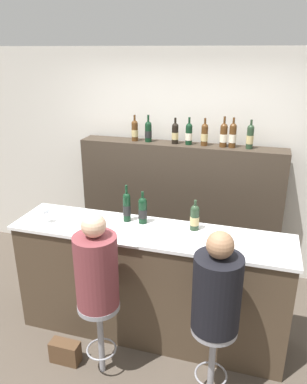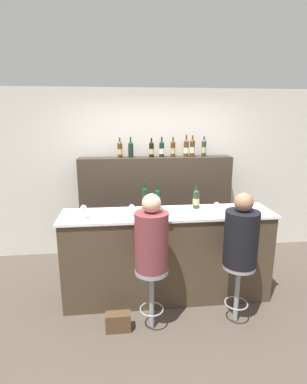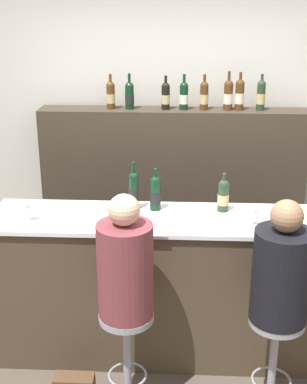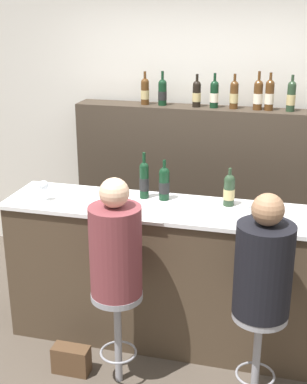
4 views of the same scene
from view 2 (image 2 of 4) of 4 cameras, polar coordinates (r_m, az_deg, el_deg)
name	(u,v)px [view 2 (image 2 of 4)]	position (r m, az deg, el deg)	size (l,w,h in m)	color
ground_plane	(170,309)	(3.75, 3.22, -21.32)	(16.00, 16.00, 0.00)	#4C4238
wall_back	(154,173)	(4.80, 0.13, 3.62)	(6.40, 0.05, 2.60)	beige
bar_counter	(167,256)	(3.69, 2.64, -11.99)	(2.48, 0.57, 1.09)	#473828
back_bar_cabinet	(156,207)	(4.70, 0.44, -2.97)	(2.31, 0.28, 1.59)	#382D23
wine_bottle_counter_0	(145,198)	(3.55, -1.67, -1.25)	(0.07, 0.07, 0.35)	black
wine_bottle_counter_1	(157,199)	(3.57, 0.76, -1.40)	(0.08, 0.08, 0.30)	black
wine_bottle_counter_2	(196,199)	(3.66, 8.13, -1.31)	(0.08, 0.08, 0.28)	#233823
wine_bottle_backbar_0	(120,150)	(4.49, -6.42, 8.05)	(0.07, 0.07, 0.29)	#4C2D14
wine_bottle_backbar_1	(131,149)	(4.49, -4.35, 8.08)	(0.08, 0.08, 0.30)	black
wine_bottle_backbar_2	(151,149)	(4.51, -0.40, 8.13)	(0.07, 0.07, 0.29)	black
wine_bottle_backbar_3	(162,149)	(4.53, 1.57, 8.19)	(0.08, 0.08, 0.30)	black
wine_bottle_backbar_4	(173,149)	(4.56, 3.72, 8.23)	(0.07, 0.07, 0.30)	#4C2D14
wine_bottle_backbar_5	(186,148)	(4.59, 6.24, 8.31)	(0.08, 0.08, 0.33)	#4C2D14
wine_bottle_backbar_6	(192,148)	(4.62, 7.41, 8.34)	(0.08, 0.08, 0.32)	#4C2D14
wine_bottle_backbar_7	(204,148)	(4.66, 9.56, 8.29)	(0.07, 0.07, 0.30)	#233823
wine_glass_0	(84,209)	(3.34, -13.17, -3.10)	(0.07, 0.07, 0.15)	silver
wine_glass_1	(132,208)	(3.32, -4.18, -3.08)	(0.07, 0.07, 0.14)	silver
wine_glass_2	(216,205)	(3.49, 11.91, -2.52)	(0.07, 0.07, 0.14)	silver
tasting_menu	(160,217)	(3.33, 1.23, -4.81)	(0.21, 0.30, 0.00)	white
bar_stool_left	(152,283)	(3.18, -0.36, -16.94)	(0.34, 0.34, 0.69)	gray
guest_seated_left	(152,238)	(2.96, -0.38, -8.77)	(0.33, 0.33, 0.78)	brown
bar_stool_right	(238,278)	(3.39, 15.81, -15.45)	(0.34, 0.34, 0.69)	gray
guest_seated_right	(241,235)	(3.18, 16.38, -7.88)	(0.35, 0.35, 0.76)	black
handbag	(118,322)	(3.41, -6.72, -23.36)	(0.26, 0.12, 0.20)	#513823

